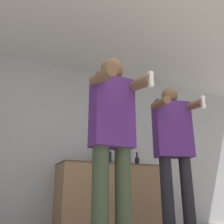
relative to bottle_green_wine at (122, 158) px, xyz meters
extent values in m
cube|color=#B2B7BC|center=(-0.68, 0.25, 0.25)|extent=(7.00, 0.06, 2.55)
cube|color=silver|center=(-0.68, -1.18, 1.55)|extent=(7.00, 3.31, 0.05)
cube|color=#997551|center=(-0.26, -0.08, -0.58)|extent=(1.45, 0.60, 0.89)
cube|color=brown|center=(-0.26, -0.08, -0.13)|extent=(1.48, 0.63, 0.01)
cylinder|color=silver|center=(0.00, 0.00, -0.01)|extent=(0.07, 0.07, 0.23)
cylinder|color=silver|center=(0.00, 0.00, 0.14)|extent=(0.02, 0.02, 0.07)
sphere|color=maroon|center=(0.00, 0.00, 0.18)|extent=(0.03, 0.03, 0.03)
cylinder|color=black|center=(0.27, 0.00, -0.05)|extent=(0.07, 0.07, 0.15)
cylinder|color=black|center=(0.27, 0.00, 0.07)|extent=(0.03, 0.03, 0.08)
sphere|color=maroon|center=(0.27, 0.00, 0.11)|extent=(0.03, 0.03, 0.03)
cylinder|color=silver|center=(-0.45, 0.00, -0.04)|extent=(0.09, 0.09, 0.16)
cylinder|color=silver|center=(-0.45, 0.00, 0.09)|extent=(0.03, 0.03, 0.10)
sphere|color=silver|center=(-0.45, 0.00, 0.14)|extent=(0.04, 0.04, 0.04)
cylinder|color=black|center=(-0.23, 0.00, -0.02)|extent=(0.10, 0.10, 0.21)
cylinder|color=black|center=(-0.23, 0.00, 0.13)|extent=(0.04, 0.04, 0.09)
sphere|color=black|center=(-0.23, 0.00, 0.18)|extent=(0.04, 0.04, 0.04)
cylinder|color=#38422D|center=(-0.94, -1.59, -0.59)|extent=(0.14, 0.14, 0.87)
cylinder|color=#38422D|center=(-0.73, -1.58, -0.59)|extent=(0.14, 0.14, 0.87)
cube|color=#4C236B|center=(-0.83, -1.58, 0.17)|extent=(0.39, 0.22, 0.65)
sphere|color=brown|center=(-0.83, -1.58, 0.60)|extent=(0.22, 0.22, 0.22)
cylinder|color=brown|center=(-1.01, -1.78, 0.41)|extent=(0.12, 0.40, 0.16)
cylinder|color=brown|center=(-0.64, -1.76, 0.41)|extent=(0.12, 0.40, 0.16)
cube|color=white|center=(-0.63, -1.95, 0.38)|extent=(0.04, 0.04, 0.14)
cylinder|color=black|center=(-0.02, -1.19, -0.58)|extent=(0.13, 0.13, 0.88)
cylinder|color=black|center=(0.21, -1.24, -0.58)|extent=(0.13, 0.13, 0.88)
cube|color=#4C236B|center=(0.10, -1.21, 0.19)|extent=(0.46, 0.29, 0.66)
sphere|color=brown|center=(0.10, -1.21, 0.62)|extent=(0.20, 0.20, 0.20)
cylinder|color=brown|center=(-0.15, -1.36, 0.44)|extent=(0.17, 0.41, 0.15)
cylinder|color=brown|center=(0.25, -1.45, 0.44)|extent=(0.17, 0.41, 0.15)
cube|color=white|center=(0.21, -1.64, 0.40)|extent=(0.04, 0.04, 0.14)
camera|label=1|loc=(-1.67, -3.57, -0.55)|focal=40.00mm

